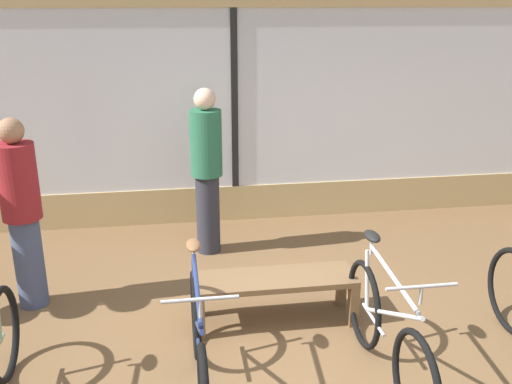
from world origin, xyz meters
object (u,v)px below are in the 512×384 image
(bicycle_right, at_px, (386,334))
(customer_by_window, at_px, (207,168))
(bicycle_left, at_px, (199,347))
(customer_near_rack, at_px, (22,211))
(display_bench, at_px, (275,285))

(bicycle_right, distance_m, customer_by_window, 2.80)
(bicycle_left, xyz_separation_m, customer_near_rack, (-1.45, 1.50, 0.54))
(display_bench, bearing_deg, bicycle_left, -128.47)
(customer_near_rack, bearing_deg, bicycle_right, -29.16)
(bicycle_left, bearing_deg, customer_near_rack, 134.09)
(customer_by_window, bearing_deg, display_bench, -73.45)
(customer_near_rack, xyz_separation_m, customer_by_window, (1.69, 0.94, 0.04))
(bicycle_left, relative_size, customer_by_window, 0.94)
(customer_near_rack, bearing_deg, bicycle_left, -45.91)
(display_bench, distance_m, customer_by_window, 1.74)
(bicycle_right, bearing_deg, customer_near_rack, 150.84)
(display_bench, bearing_deg, bicycle_right, -55.63)
(customer_by_window, bearing_deg, bicycle_left, -95.59)
(bicycle_left, xyz_separation_m, customer_by_window, (0.24, 2.44, 0.58))
(bicycle_right, bearing_deg, bicycle_left, 177.31)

